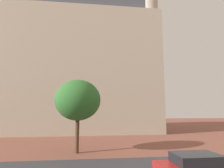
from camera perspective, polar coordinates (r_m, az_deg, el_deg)
The scene contains 4 objects.
ground_plane at distance 12.71m, azimuth -1.34°, elevation -24.77°, with size 120.00×120.00×0.00m, color brown.
landmark_building at distance 33.45m, azimuth -8.49°, elevation 6.35°, with size 24.98×12.87×40.76m.
car_red at distance 11.28m, azimuth 24.95°, elevation -22.71°, with size 4.15×2.09×1.40m.
tree_curb_far at distance 16.44m, azimuth -10.57°, elevation -5.00°, with size 3.97×3.97×6.29m.
Camera 1 is at (-1.16, -2.10, 3.70)m, focal length 29.30 mm.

